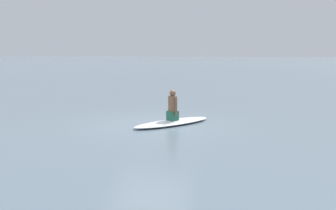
% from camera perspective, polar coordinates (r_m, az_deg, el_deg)
% --- Properties ---
extents(ground_plane, '(400.00, 400.00, 0.00)m').
position_cam_1_polar(ground_plane, '(11.29, -2.77, -3.04)').
color(ground_plane, slate).
extents(surfboard, '(2.76, 2.23, 0.13)m').
position_cam_1_polar(surfboard, '(11.22, 0.73, -2.76)').
color(surfboard, white).
rests_on(surfboard, ground).
extents(person_paddler, '(0.40, 0.39, 0.95)m').
position_cam_1_polar(person_paddler, '(11.14, 0.73, -0.25)').
color(person_paddler, '#26664C').
rests_on(person_paddler, surfboard).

